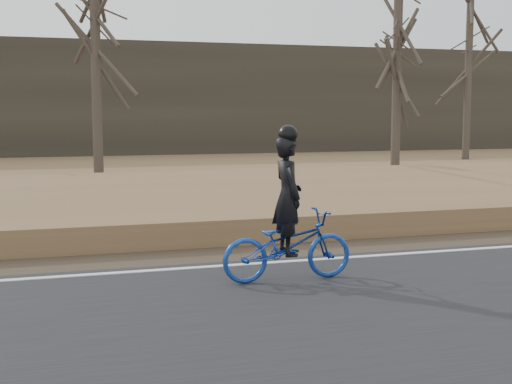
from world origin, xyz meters
name	(u,v)px	position (x,y,z in m)	size (l,w,h in m)	color
treeline_backdrop	(3,98)	(0.00, 30.00, 3.00)	(120.00, 4.00, 6.00)	#383328
cyclist	(287,232)	(4.62, -0.90, 0.71)	(1.80, 0.64, 2.08)	#153994
bare_tree_center	(96,54)	(3.63, 16.09, 4.32)	(0.36, 0.36, 8.64)	#463D33
bare_tree_right	(397,82)	(15.03, 15.36, 3.45)	(0.36, 0.36, 6.91)	#463D33
bare_tree_far_right	(469,66)	(21.46, 20.18, 4.49)	(0.36, 0.36, 8.99)	#463D33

